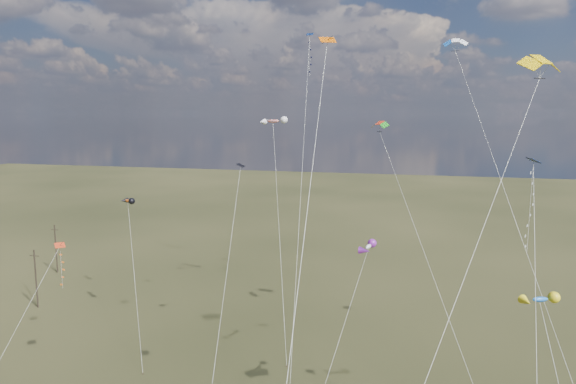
# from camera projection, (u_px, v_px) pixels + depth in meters

# --- Properties ---
(utility_pole_near) EXTENTS (1.40, 0.20, 8.00)m
(utility_pole_near) POSITION_uv_depth(u_px,v_px,m) (36.00, 278.00, 68.73)
(utility_pole_near) COLOR black
(utility_pole_near) RESTS_ON ground
(utility_pole_far) EXTENTS (1.40, 0.20, 8.00)m
(utility_pole_far) POSITION_uv_depth(u_px,v_px,m) (56.00, 248.00, 84.10)
(utility_pole_far) COLOR black
(utility_pole_far) RESTS_ON ground
(diamond_navy_tall) EXTENTS (4.00, 24.97, 35.05)m
(diamond_navy_tall) POSITION_uv_depth(u_px,v_px,m) (308.00, 77.00, 57.00)
(diamond_navy_tall) COLOR #0A1B45
(diamond_navy_tall) RESTS_ON ground
(diamond_black_mid) EXTENTS (3.16, 17.65, 20.81)m
(diamond_black_mid) POSITION_uv_depth(u_px,v_px,m) (231.00, 239.00, 48.79)
(diamond_black_mid) COLOR black
(diamond_black_mid) RESTS_ON ground
(diamond_red_low) EXTENTS (4.21, 9.57, 14.08)m
(diamond_red_low) POSITION_uv_depth(u_px,v_px,m) (57.00, 273.00, 47.33)
(diamond_red_low) COLOR red
(diamond_red_low) RESTS_ON ground
(diamond_navy_right) EXTENTS (2.51, 20.45, 23.06)m
(diamond_navy_right) POSITION_uv_depth(u_px,v_px,m) (531.00, 223.00, 32.95)
(diamond_navy_right) COLOR navy
(diamond_navy_right) RESTS_ON ground
(diamond_orange_center) EXTENTS (1.73, 23.82, 30.59)m
(diamond_orange_center) POSITION_uv_depth(u_px,v_px,m) (308.00, 200.00, 26.05)
(diamond_orange_center) COLOR #D85800
(diamond_orange_center) RESTS_ON ground
(parafoil_yellow) EXTENTS (12.76, 19.77, 29.50)m
(parafoil_yellow) POSITION_uv_depth(u_px,v_px,m) (540.00, 62.00, 28.15)
(parafoil_yellow) COLOR #E2B709
(parafoil_yellow) RESTS_ON ground
(parafoil_blue_white) EXTENTS (11.62, 20.65, 33.44)m
(parafoil_blue_white) POSITION_uv_depth(u_px,v_px,m) (457.00, 43.00, 49.05)
(parafoil_blue_white) COLOR blue
(parafoil_blue_white) RESTS_ON ground
(parafoil_tricolor) EXTENTS (12.01, 16.00, 25.50)m
(parafoil_tricolor) POSITION_uv_depth(u_px,v_px,m) (380.00, 125.00, 54.01)
(parafoil_tricolor) COLOR gold
(parafoil_tricolor) RESTS_ON ground
(novelty_orange_black) EXTENTS (8.79, 11.91, 16.04)m
(novelty_orange_black) POSITION_uv_depth(u_px,v_px,m) (128.00, 202.00, 61.39)
(novelty_orange_black) COLOR orange
(novelty_orange_black) RESTS_ON ground
(novelty_white_purple) EXTENTS (4.78, 9.53, 15.97)m
(novelty_white_purple) POSITION_uv_depth(u_px,v_px,m) (368.00, 248.00, 40.16)
(novelty_white_purple) COLOR white
(novelty_white_purple) RESTS_ON ground
(novelty_redwhite_stripe) EXTENTS (8.53, 19.13, 25.54)m
(novelty_redwhite_stripe) POSITION_uv_depth(u_px,v_px,m) (273.00, 122.00, 68.13)
(novelty_redwhite_stripe) COLOR red
(novelty_redwhite_stripe) RESTS_ON ground
(novelty_blue_yellow) EXTENTS (3.86, 9.28, 14.33)m
(novelty_blue_yellow) POSITION_uv_depth(u_px,v_px,m) (541.00, 301.00, 33.49)
(novelty_blue_yellow) COLOR blue
(novelty_blue_yellow) RESTS_ON ground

